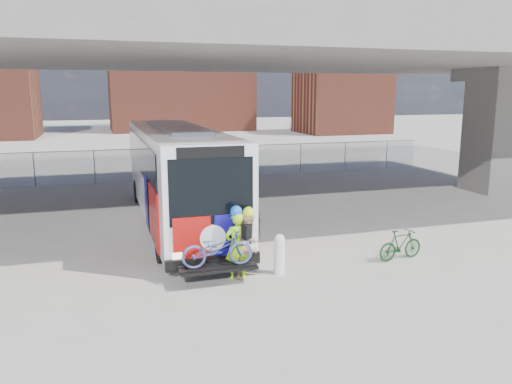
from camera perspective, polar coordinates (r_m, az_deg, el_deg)
name	(u,v)px	position (r m, az deg, el deg)	size (l,w,h in m)	color
ground	(247,235)	(17.36, -1.05, -4.95)	(160.00, 160.00, 0.00)	#9E9991
bus	(177,168)	(18.85, -9.07, 2.76)	(2.67, 12.90, 3.69)	silver
overpass	(218,49)	(20.61, -4.42, 15.95)	(40.00, 16.00, 7.95)	#605E59
chainlink_fence	(187,154)	(28.59, -7.95, 4.28)	(30.00, 0.06, 30.00)	gray
brick_buildings	(145,88)	(64.49, -12.53, 11.51)	(54.00, 22.00, 12.00)	brown
smokestack	(231,38)	(73.82, -2.91, 17.20)	(2.20, 2.20, 25.00)	brown
bollard	(280,253)	(13.63, 2.71, -6.93)	(0.29, 0.29, 1.11)	silver
cyclist_hivis	(236,244)	(13.16, -2.25, -5.94)	(0.72, 0.54, 1.99)	#98E618
cyclist_tan	(249,244)	(13.26, -0.86, -6.01)	(1.08, 1.06, 1.93)	tan
bike_parked	(401,245)	(15.35, 16.20, -5.81)	(0.43, 1.53, 0.92)	#143E17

